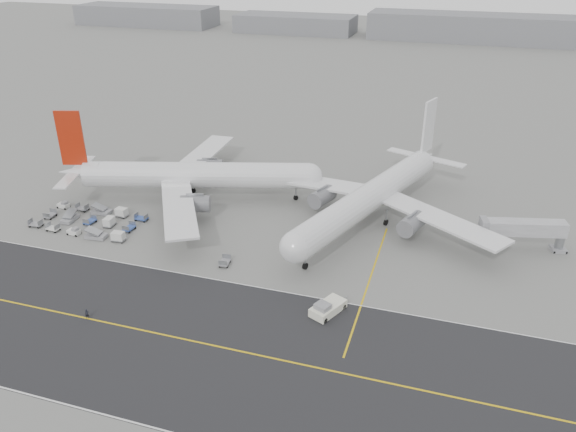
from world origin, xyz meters
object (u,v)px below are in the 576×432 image
(airliner_b, at_px, (372,196))
(pushback_tug, at_px, (327,308))
(jet_bridge, at_px, (524,229))
(ground_crew_a, at_px, (87,314))
(airliner_a, at_px, (190,175))

(airliner_b, relative_size, pushback_tug, 7.00)
(jet_bridge, bearing_deg, ground_crew_a, -160.43)
(airliner_b, relative_size, ground_crew_a, 33.81)
(airliner_b, bearing_deg, ground_crew_a, -108.61)
(jet_bridge, bearing_deg, airliner_a, 164.60)
(ground_crew_a, bearing_deg, pushback_tug, -3.61)
(jet_bridge, distance_m, ground_crew_a, 76.68)
(airliner_a, relative_size, pushback_tug, 7.10)
(airliner_a, relative_size, jet_bridge, 3.44)
(airliner_a, distance_m, jet_bridge, 68.07)
(jet_bridge, height_order, ground_crew_a, jet_bridge)
(airliner_b, xyz_separation_m, jet_bridge, (28.62, -3.01, -1.47))
(airliner_b, bearing_deg, pushback_tug, -72.04)
(airliner_a, bearing_deg, ground_crew_a, 168.96)
(airliner_b, distance_m, ground_crew_a, 57.55)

